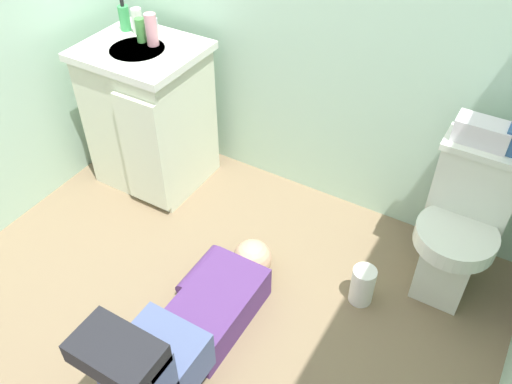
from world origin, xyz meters
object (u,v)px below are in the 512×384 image
Objects in this scene: faucet at (156,27)px; bottle_green at (141,30)px; bottle_white at (137,21)px; bottle_pink at (151,30)px; toilet at (461,225)px; tissue_box at (483,132)px; paper_towel_roll at (362,285)px; soap_dispenser at (124,18)px; vanity_cabinet at (150,115)px; person_plumber at (188,325)px.

bottle_green is (-0.03, -0.08, 0.01)m from faucet.
bottle_white is 0.83× the size of bottle_pink.
toilet is 1.74m from bottle_pink.
bottle_white reaches higher than tissue_box.
bottle_green is 0.61× the size of paper_towel_roll.
toilet is 3.72× the size of paper_towel_roll.
bottle_white is at bearing 0.49° from soap_dispenser.
toilet is 4.52× the size of soap_dispenser.
toilet is at bearing 2.28° from vanity_cabinet.
tissue_box is 1.85m from soap_dispenser.
tissue_box is 1.69m from bottle_green.
toilet is 0.70× the size of person_plumber.
vanity_cabinet is 0.77× the size of person_plumber.
faucet is (-0.00, 0.15, 0.45)m from vanity_cabinet.
soap_dispenser reaches higher than bottle_white.
bottle_pink is at bearing -23.69° from bottle_white.
soap_dispenser reaches higher than toilet.
vanity_cabinet reaches higher than toilet.
person_plumber is 1.57m from bottle_white.
bottle_pink is (0.23, -0.06, 0.01)m from soap_dispenser.
vanity_cabinet is 0.47m from bottle_green.
bottle_white is at bearing 178.12° from toilet.
bottle_pink is at bearing 0.03° from bottle_green.
vanity_cabinet is at bearing -49.88° from bottle_white.
person_plumber is 5.28× the size of paper_towel_roll.
faucet is at bearing 130.52° from person_plumber.
faucet is 0.82× the size of bottle_green.
person_plumber is 7.94× the size of bottle_white.
faucet is 0.45× the size of tissue_box.
faucet is at bearing 164.14° from paper_towel_roll.
bottle_green is (0.16, -0.06, -0.01)m from soap_dispenser.
bottle_green is (0.07, -0.06, -0.01)m from bottle_white.
tissue_box is at bearing 58.12° from paper_towel_roll.
toilet is 1.81m from bottle_green.
tissue_box reaches higher than vanity_cabinet.
faucet is 0.60× the size of soap_dispenser.
bottle_green is at bearing -41.09° from bottle_white.
paper_towel_roll is (1.50, -0.38, -0.79)m from bottle_white.
tissue_box is at bearing 116.43° from toilet.
soap_dispenser is 0.82× the size of paper_towel_roll.
paper_towel_roll is at bearing -14.13° from bottle_white.
person_plumber is at bearing -49.48° from faucet.
toilet reaches higher than paper_towel_roll.
bottle_white is (-0.98, 1.00, 0.71)m from person_plumber.
toilet is 4.63× the size of bottle_pink.
vanity_cabinet is (-1.70, -0.07, 0.05)m from toilet.
person_plumber is 4.84× the size of tissue_box.
faucet is 0.75× the size of bottle_white.
bottle_pink is at bearing -15.23° from soap_dispenser.
vanity_cabinet is 4.94× the size of soap_dispenser.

